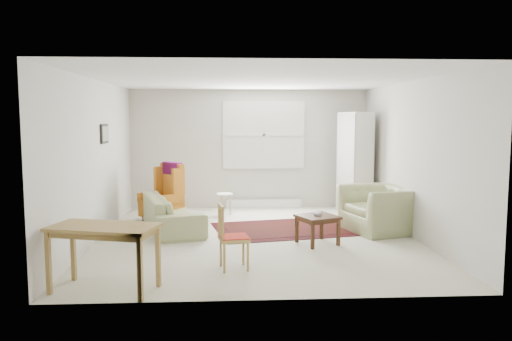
{
  "coord_description": "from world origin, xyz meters",
  "views": [
    {
      "loc": [
        -0.45,
        -7.81,
        1.9
      ],
      "look_at": [
        0.0,
        0.3,
        1.05
      ],
      "focal_mm": 35.0,
      "sensor_mm": 36.0,
      "label": 1
    }
  ],
  "objects": [
    {
      "name": "desk",
      "position": [
        -1.83,
        -2.35,
        0.37
      ],
      "size": [
        1.27,
        0.86,
        0.73
      ],
      "primitive_type": null,
      "rotation": [
        0.0,
        0.0,
        -0.26
      ],
      "color": "#A28141",
      "rests_on": "ground"
    },
    {
      "name": "wingback_chair",
      "position": [
        -1.71,
        1.41,
        0.54
      ],
      "size": [
        0.91,
        0.91,
        1.08
      ],
      "primitive_type": null,
      "rotation": [
        0.0,
        0.0,
        -0.81
      ],
      "color": "#BC6E1D",
      "rests_on": "ground"
    },
    {
      "name": "armchair",
      "position": [
        2.1,
        0.36,
        0.45
      ],
      "size": [
        1.3,
        1.4,
        0.91
      ],
      "primitive_type": "imported",
      "rotation": [
        0.0,
        0.0,
        -1.28
      ],
      "color": "#959D68",
      "rests_on": "ground"
    },
    {
      "name": "coffee_table",
      "position": [
        0.89,
        -0.45,
        0.22
      ],
      "size": [
        0.71,
        0.71,
        0.44
      ],
      "primitive_type": null,
      "rotation": [
        0.0,
        0.0,
        0.4
      ],
      "color": "#3C2112",
      "rests_on": "ground"
    },
    {
      "name": "cabinet",
      "position": [
        2.1,
        2.07,
        1.01
      ],
      "size": [
        0.59,
        0.88,
        2.02
      ],
      "primitive_type": null,
      "rotation": [
        0.0,
        0.0,
        0.22
      ],
      "color": "silver",
      "rests_on": "ground"
    },
    {
      "name": "rug",
      "position": [
        0.59,
        0.6,
        0.01
      ],
      "size": [
        2.75,
        2.05,
        0.02
      ],
      "primitive_type": null,
      "rotation": [
        0.0,
        0.0,
        0.2
      ],
      "color": "black",
      "rests_on": "ground"
    },
    {
      "name": "desk_chair",
      "position": [
        -0.39,
        -1.64,
        0.42
      ],
      "size": [
        0.42,
        0.42,
        0.83
      ],
      "primitive_type": null,
      "rotation": [
        0.0,
        0.0,
        1.73
      ],
      "color": "#A28141",
      "rests_on": "ground"
    },
    {
      "name": "sofa",
      "position": [
        -1.43,
        0.7,
        0.4
      ],
      "size": [
        1.32,
        2.15,
        0.81
      ],
      "primitive_type": "imported",
      "rotation": [
        0.0,
        0.0,
        1.86
      ],
      "color": "#959D68",
      "rests_on": "ground"
    },
    {
      "name": "room",
      "position": [
        0.02,
        0.21,
        1.26
      ],
      "size": [
        5.04,
        5.54,
        2.51
      ],
      "color": "beige",
      "rests_on": "ground"
    },
    {
      "name": "stool",
      "position": [
        -0.53,
        1.93,
        0.22
      ],
      "size": [
        0.33,
        0.33,
        0.43
      ],
      "primitive_type": null,
      "rotation": [
        0.0,
        0.0,
        0.01
      ],
      "color": "white",
      "rests_on": "ground"
    }
  ]
}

